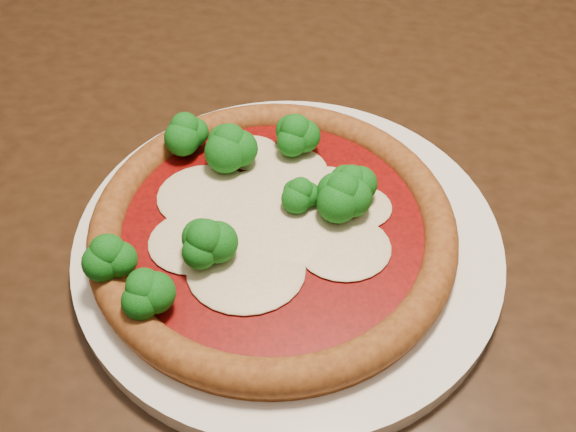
{
  "coord_description": "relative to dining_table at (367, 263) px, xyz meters",
  "views": [
    {
      "loc": [
        -0.15,
        -0.29,
        1.15
      ],
      "look_at": [
        -0.15,
        0.03,
        0.79
      ],
      "focal_mm": 40.0,
      "sensor_mm": 36.0,
      "label": 1
    }
  ],
  "objects": [
    {
      "name": "dining_table",
      "position": [
        0.0,
        0.0,
        0.0
      ],
      "size": [
        1.25,
        1.03,
        0.75
      ],
      "rotation": [
        0.0,
        0.0,
        -0.16
      ],
      "color": "black",
      "rests_on": "floor"
    },
    {
      "name": "plate",
      "position": [
        -0.08,
        -0.06,
        0.11
      ],
      "size": [
        0.33,
        0.33,
        0.02
      ],
      "primitive_type": "cylinder",
      "color": "silver",
      "rests_on": "dining_table"
    },
    {
      "name": "pizza",
      "position": [
        -0.09,
        -0.06,
        0.13
      ],
      "size": [
        0.28,
        0.28,
        0.06
      ],
      "rotation": [
        0.0,
        0.0,
        0.09
      ],
      "color": "brown",
      "rests_on": "plate"
    }
  ]
}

